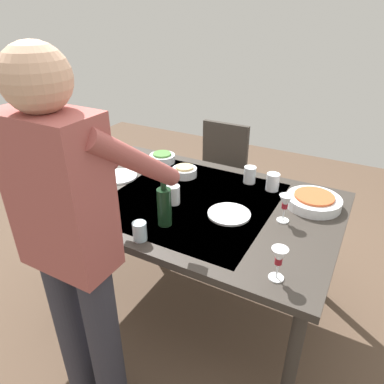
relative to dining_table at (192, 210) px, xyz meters
The scene contains 17 objects.
ground_plane 0.71m from the dining_table, ahead, with size 6.00×6.00×0.00m, color brown.
dining_table is the anchor object (origin of this frame).
chair_near 0.97m from the dining_table, 75.36° to the right, with size 0.40×0.40×0.91m.
person_server 0.84m from the dining_table, 83.79° to the left, with size 0.42×0.61×1.69m.
wine_bottle 0.34m from the dining_table, 89.66° to the left, with size 0.07×0.07×0.30m.
wine_glass_left 0.55m from the dining_table, behind, with size 0.07×0.07×0.15m.
wine_glass_right 0.76m from the dining_table, 146.34° to the left, with size 0.07×0.07×0.15m.
water_cup_near_left 0.51m from the dining_table, 137.23° to the right, with size 0.08×0.08×0.11m, color silver.
water_cup_near_right 0.17m from the dining_table, 49.70° to the left, with size 0.07×0.07×0.11m, color silver.
water_cup_far_left 0.47m from the dining_table, 85.98° to the left, with size 0.07×0.07×0.09m, color silver.
water_cup_far_right 0.44m from the dining_table, 119.80° to the right, with size 0.08×0.08×0.11m, color silver.
serving_bowl_pasta 0.69m from the dining_table, 157.46° to the right, with size 0.30×0.30×0.07m.
side_bowl_salad 0.59m from the dining_table, 40.22° to the right, with size 0.18×0.18×0.07m.
side_bowl_bread 0.34m from the dining_table, 52.69° to the right, with size 0.16×0.16×0.07m.
dinner_plate_near 0.56m from the dining_table, ahead, with size 0.23×0.23×0.01m, color silver.
dinner_plate_far 0.27m from the dining_table, 168.58° to the left, with size 0.23×0.23×0.01m, color silver.
table_knife 0.55m from the dining_table, 42.50° to the left, with size 0.01×0.20×0.01m, color silver.
Camera 1 is at (-0.85, 1.55, 1.78)m, focal length 32.98 mm.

